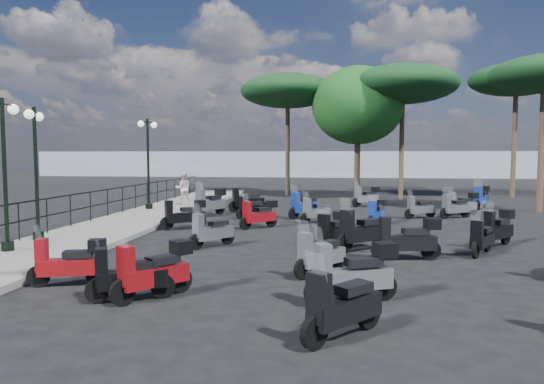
# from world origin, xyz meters

# --- Properties ---
(ground) EXTENTS (120.00, 120.00, 0.00)m
(ground) POSITION_xyz_m (0.00, 0.00, 0.00)
(ground) COLOR black
(ground) RESTS_ON ground
(sidewalk) EXTENTS (3.00, 30.00, 0.15)m
(sidewalk) POSITION_xyz_m (-6.50, 3.00, 0.07)
(sidewalk) COLOR #5E5B5A
(sidewalk) RESTS_ON ground
(railing) EXTENTS (0.04, 26.04, 1.10)m
(railing) POSITION_xyz_m (-7.80, 2.80, 0.90)
(railing) COLOR black
(railing) RESTS_ON sidewalk
(lamp_post_0) EXTENTS (0.31, 1.14, 3.87)m
(lamp_post_0) POSITION_xyz_m (-7.16, -3.38, 2.36)
(lamp_post_0) COLOR black
(lamp_post_0) RESTS_ON sidewalk
(lamp_post_1) EXTENTS (0.51, 1.09, 3.80)m
(lamp_post_1) POSITION_xyz_m (-7.37, -1.75, 2.32)
(lamp_post_1) COLOR black
(lamp_post_1) RESTS_ON sidewalk
(lamp_post_2) EXTENTS (0.55, 1.16, 4.07)m
(lamp_post_2) POSITION_xyz_m (-7.23, 6.37, 2.47)
(lamp_post_2) COLOR black
(lamp_post_2) RESTS_ON sidewalk
(pedestrian_far) EXTENTS (0.94, 0.84, 1.58)m
(pedestrian_far) POSITION_xyz_m (-6.30, 8.53, 0.94)
(pedestrian_far) COLOR beige
(pedestrian_far) RESTS_ON sidewalk
(scooter_0) EXTENTS (1.47, 0.79, 1.24)m
(scooter_0) POSITION_xyz_m (-2.49, -6.60, 0.43)
(scooter_0) COLOR black
(scooter_0) RESTS_ON ground
(scooter_1) EXTENTS (1.50, 0.67, 1.22)m
(scooter_1) POSITION_xyz_m (-4.08, -5.81, 0.46)
(scooter_1) COLOR black
(scooter_1) RESTS_ON ground
(scooter_2) EXTENTS (1.04, 1.33, 1.26)m
(scooter_2) POSITION_xyz_m (-2.29, -1.51, 0.44)
(scooter_2) COLOR black
(scooter_2) RESTS_ON ground
(scooter_3) EXTENTS (1.44, 1.09, 1.32)m
(scooter_3) POSITION_xyz_m (-4.08, 1.62, 0.50)
(scooter_3) COLOR black
(scooter_3) RESTS_ON ground
(scooter_4) EXTENTS (1.64, 1.00, 1.43)m
(scooter_4) POSITION_xyz_m (-2.82, 6.92, 0.50)
(scooter_4) COLOR black
(scooter_4) RESTS_ON ground
(scooter_5) EXTENTS (1.05, 1.74, 1.50)m
(scooter_5) POSITION_xyz_m (-4.09, 5.28, 0.56)
(scooter_5) COLOR black
(scooter_5) RESTS_ON ground
(scooter_6) EXTENTS (1.16, 1.31, 1.31)m
(scooter_6) POSITION_xyz_m (1.23, -7.93, 0.46)
(scooter_6) COLOR black
(scooter_6) RESTS_ON ground
(scooter_7) EXTENTS (1.17, 1.37, 1.31)m
(scooter_7) POSITION_xyz_m (-2.10, -6.40, 0.49)
(scooter_7) COLOR black
(scooter_7) RESTS_ON ground
(scooter_8) EXTENTS (0.86, 1.51, 1.28)m
(scooter_8) POSITION_xyz_m (1.06, -1.13, 0.48)
(scooter_8) COLOR black
(scooter_8) RESTS_ON ground
(scooter_9) EXTENTS (1.24, 1.24, 1.27)m
(scooter_9) POSITION_xyz_m (-1.50, 2.15, 0.48)
(scooter_9) COLOR black
(scooter_9) RESTS_ON ground
(scooter_10) EXTENTS (1.11, 1.12, 1.19)m
(scooter_10) POSITION_xyz_m (-2.24, 4.74, 0.41)
(scooter_10) COLOR black
(scooter_10) RESTS_ON ground
(scooter_11) EXTENTS (1.25, 1.38, 1.39)m
(scooter_11) POSITION_xyz_m (-0.09, 5.12, 0.48)
(scooter_11) COLOR black
(scooter_11) RESTS_ON ground
(scooter_12) EXTENTS (1.64, 0.92, 1.39)m
(scooter_12) POSITION_xyz_m (1.45, -6.25, 0.52)
(scooter_12) COLOR black
(scooter_12) RESTS_ON ground
(scooter_13) EXTENTS (1.72, 0.59, 1.38)m
(scooter_13) POSITION_xyz_m (2.91, -2.54, 0.52)
(scooter_13) COLOR black
(scooter_13) RESTS_ON ground
(scooter_14) EXTENTS (1.08, 1.26, 1.25)m
(scooter_14) POSITION_xyz_m (0.82, -4.33, 0.43)
(scooter_14) COLOR black
(scooter_14) RESTS_ON ground
(scooter_15) EXTENTS (1.14, 1.14, 1.21)m
(scooter_15) POSITION_xyz_m (0.42, 3.82, 0.42)
(scooter_15) COLOR black
(scooter_15) RESTS_ON ground
(scooter_16) EXTENTS (0.81, 1.39, 1.18)m
(scooter_16) POSITION_xyz_m (2.70, 3.54, 0.45)
(scooter_16) COLOR black
(scooter_16) RESTS_ON ground
(scooter_17) EXTENTS (1.42, 1.05, 1.29)m
(scooter_17) POSITION_xyz_m (2.73, 9.93, 0.49)
(scooter_17) COLOR black
(scooter_17) RESTS_ON ground
(scooter_19) EXTENTS (0.90, 1.36, 1.22)m
(scooter_19) POSITION_xyz_m (4.92, -1.69, 0.42)
(scooter_19) COLOR black
(scooter_19) RESTS_ON ground
(scooter_20) EXTENTS (1.47, 1.27, 1.46)m
(scooter_20) POSITION_xyz_m (1.87, -1.45, 0.51)
(scooter_20) COLOR black
(scooter_20) RESTS_ON ground
(scooter_21) EXTENTS (1.34, 0.84, 1.18)m
(scooter_21) POSITION_xyz_m (4.59, 5.63, 0.41)
(scooter_21) COLOR black
(scooter_21) RESTS_ON ground
(scooter_22) EXTENTS (1.40, 0.95, 1.27)m
(scooter_22) POSITION_xyz_m (6.03, 5.84, 0.44)
(scooter_22) COLOR black
(scooter_22) RESTS_ON ground
(scooter_25) EXTENTS (1.27, 1.34, 1.34)m
(scooter_25) POSITION_xyz_m (5.69, -0.41, 0.51)
(scooter_25) COLOR black
(scooter_25) RESTS_ON ground
(scooter_26) EXTENTS (1.51, 0.83, 1.27)m
(scooter_26) POSITION_xyz_m (6.59, 6.95, 0.48)
(scooter_26) COLOR black
(scooter_26) RESTS_ON ground
(scooter_27) EXTENTS (1.06, 1.63, 1.43)m
(scooter_27) POSITION_xyz_m (8.14, 9.54, 0.54)
(scooter_27) COLOR black
(scooter_27) RESTS_ON ground
(broadleaf_tree) EXTENTS (5.49, 5.49, 7.88)m
(broadleaf_tree) POSITION_xyz_m (2.49, 15.00, 5.54)
(broadleaf_tree) COLOR #38281E
(broadleaf_tree) RESTS_ON ground
(pine_0) EXTENTS (6.37, 6.37, 7.78)m
(pine_0) POSITION_xyz_m (5.03, 14.52, 6.65)
(pine_0) COLOR #38281E
(pine_0) RESTS_ON ground
(pine_1) EXTENTS (5.47, 5.47, 8.02)m
(pine_1) POSITION_xyz_m (11.83, 16.15, 7.03)
(pine_1) COLOR #38281E
(pine_1) RESTS_ON ground
(pine_2) EXTENTS (6.08, 6.08, 7.71)m
(pine_2) POSITION_xyz_m (-1.86, 16.46, 6.63)
(pine_2) COLOR #38281E
(pine_2) RESTS_ON ground
(distant_hills) EXTENTS (70.00, 8.00, 3.00)m
(distant_hills) POSITION_xyz_m (0.00, 45.00, 1.50)
(distant_hills) COLOR gray
(distant_hills) RESTS_ON ground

